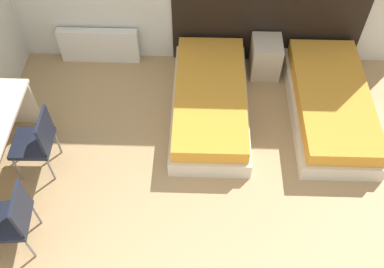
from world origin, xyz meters
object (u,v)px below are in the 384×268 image
object	(u,v)px
chair_near_laptop	(37,140)
nightstand	(266,57)
bed_near_door	(330,104)
chair_near_notebook	(12,218)
bed_near_window	(210,101)

from	to	relation	value
chair_near_laptop	nightstand	bearing A→B (deg)	31.44
bed_near_door	chair_near_notebook	xyz separation A→B (m)	(-3.35, -1.80, 0.28)
bed_near_door	chair_near_notebook	distance (m)	3.81
chair_near_laptop	chair_near_notebook	xyz separation A→B (m)	(-0.00, -0.92, 0.00)
bed_near_window	chair_near_notebook	xyz separation A→B (m)	(-1.86, -1.80, 0.28)
bed_near_door	nightstand	distance (m)	1.07
bed_near_window	chair_near_laptop	world-z (taller)	chair_near_laptop
bed_near_window	chair_near_laptop	xyz separation A→B (m)	(-1.86, -0.88, 0.28)
chair_near_laptop	bed_near_window	bearing A→B (deg)	24.26
bed_near_door	nightstand	xyz separation A→B (m)	(-0.74, 0.77, 0.05)
bed_near_door	chair_near_laptop	distance (m)	3.47
bed_near_window	chair_near_laptop	size ratio (longest dim) A/B	2.35
bed_near_door	nightstand	world-z (taller)	nightstand
bed_near_window	chair_near_notebook	distance (m)	2.60
bed_near_window	chair_near_notebook	world-z (taller)	chair_near_notebook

